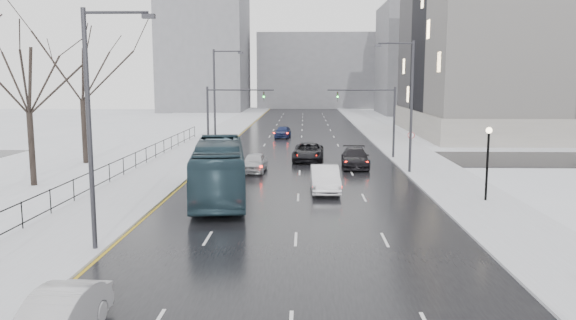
# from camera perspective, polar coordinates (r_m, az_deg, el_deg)

# --- Properties ---
(road) EXTENTS (16.00, 150.00, 0.04)m
(road) POSITION_cam_1_polar(r_m,az_deg,el_deg) (62.93, 1.36, 1.72)
(road) COLOR black
(road) RESTS_ON ground
(cross_road) EXTENTS (130.00, 10.00, 0.04)m
(cross_road) POSITION_cam_1_polar(r_m,az_deg,el_deg) (51.03, 1.27, 0.17)
(cross_road) COLOR black
(cross_road) RESTS_ON ground
(sidewalk_left) EXTENTS (5.00, 150.00, 0.16)m
(sidewalk_left) POSITION_cam_1_polar(r_m,az_deg,el_deg) (63.85, -8.11, 1.78)
(sidewalk_left) COLOR silver
(sidewalk_left) RESTS_ON ground
(sidewalk_right) EXTENTS (5.00, 150.00, 0.16)m
(sidewalk_right) POSITION_cam_1_polar(r_m,az_deg,el_deg) (63.73, 10.84, 1.71)
(sidewalk_right) COLOR silver
(sidewalk_right) RESTS_ON ground
(park_strip) EXTENTS (14.00, 150.00, 0.12)m
(park_strip) POSITION_cam_1_polar(r_m,az_deg,el_deg) (66.14, -16.25, 1.74)
(park_strip) COLOR white
(park_strip) RESTS_ON ground
(tree_park_d) EXTENTS (8.75, 8.75, 12.50)m
(tree_park_d) POSITION_cam_1_polar(r_m,az_deg,el_deg) (41.42, -24.38, -2.50)
(tree_park_d) COLOR black
(tree_park_d) RESTS_ON ground
(tree_park_e) EXTENTS (9.45, 9.45, 13.50)m
(tree_park_e) POSITION_cam_1_polar(r_m,az_deg,el_deg) (50.61, -19.85, -0.41)
(tree_park_e) COLOR black
(tree_park_e) RESTS_ON ground
(iron_fence) EXTENTS (0.06, 70.00, 1.30)m
(iron_fence) POSITION_cam_1_polar(r_m,az_deg,el_deg) (35.72, -20.34, -2.41)
(iron_fence) COLOR black
(iron_fence) RESTS_ON sidewalk_left
(streetlight_r_mid) EXTENTS (2.95, 0.25, 10.00)m
(streetlight_r_mid) POSITION_cam_1_polar(r_m,az_deg,el_deg) (43.25, 12.15, 5.98)
(streetlight_r_mid) COLOR #2D2D33
(streetlight_r_mid) RESTS_ON ground
(streetlight_l_near) EXTENTS (2.95, 0.25, 10.00)m
(streetlight_l_near) POSITION_cam_1_polar(r_m,az_deg,el_deg) (24.13, -19.08, 4.03)
(streetlight_l_near) COLOR #2D2D33
(streetlight_l_near) RESTS_ON ground
(streetlight_l_far) EXTENTS (2.95, 0.25, 10.00)m
(streetlight_l_far) POSITION_cam_1_polar(r_m,az_deg,el_deg) (55.20, -7.24, 6.56)
(streetlight_l_far) COLOR #2D2D33
(streetlight_l_far) RESTS_ON ground
(lamppost_r_mid) EXTENTS (0.36, 0.36, 4.28)m
(lamppost_r_mid) POSITION_cam_1_polar(r_m,az_deg,el_deg) (34.47, 19.64, 0.68)
(lamppost_r_mid) COLOR black
(lamppost_r_mid) RESTS_ON sidewalk_right
(mast_signal_right) EXTENTS (6.10, 0.33, 6.50)m
(mast_signal_right) POSITION_cam_1_polar(r_m,az_deg,el_deg) (51.08, 9.56, 4.68)
(mast_signal_right) COLOR #2D2D33
(mast_signal_right) RESTS_ON ground
(mast_signal_left) EXTENTS (6.10, 0.33, 6.50)m
(mast_signal_left) POSITION_cam_1_polar(r_m,az_deg,el_deg) (51.19, -6.97, 4.74)
(mast_signal_left) COLOR #2D2D33
(mast_signal_left) RESTS_ON ground
(no_uturn_sign) EXTENTS (0.60, 0.06, 2.70)m
(no_uturn_sign) POSITION_cam_1_polar(r_m,az_deg,el_deg) (47.60, 12.39, 2.16)
(no_uturn_sign) COLOR #2D2D33
(no_uturn_sign) RESTS_ON sidewalk_right
(civic_building) EXTENTS (41.00, 31.00, 24.80)m
(civic_building) POSITION_cam_1_polar(r_m,az_deg,el_deg) (82.26, 27.06, 10.18)
(civic_building) COLOR gray
(civic_building) RESTS_ON ground
(bldg_far_right) EXTENTS (24.00, 20.00, 22.00)m
(bldg_far_right) POSITION_cam_1_polar(r_m,az_deg,el_deg) (120.77, 15.16, 9.80)
(bldg_far_right) COLOR slate
(bldg_far_right) RESTS_ON ground
(bldg_far_left) EXTENTS (18.00, 22.00, 28.00)m
(bldg_far_left) POSITION_cam_1_polar(r_m,az_deg,el_deg) (129.64, -8.39, 11.20)
(bldg_far_left) COLOR slate
(bldg_far_left) RESTS_ON ground
(bldg_far_center) EXTENTS (30.00, 18.00, 18.00)m
(bldg_far_center) POSITION_cam_1_polar(r_m,az_deg,el_deg) (142.57, 3.21, 8.99)
(bldg_far_center) COLOR slate
(bldg_far_center) RESTS_ON ground
(sedan_left_near) EXTENTS (1.75, 4.31, 1.39)m
(sedan_left_near) POSITION_cam_1_polar(r_m,az_deg,el_deg) (17.21, -22.36, -14.50)
(sedan_left_near) COLOR #AFAEB2
(sedan_left_near) RESTS_ON road
(bus) EXTENTS (4.49, 12.66, 3.45)m
(bus) POSITION_cam_1_polar(r_m,az_deg,el_deg) (34.14, -7.04, -0.97)
(bus) COLOR #20343E
(bus) RESTS_ON road
(sedan_center_near) EXTENTS (1.97, 4.40, 1.47)m
(sedan_center_near) POSITION_cam_1_polar(r_m,az_deg,el_deg) (43.46, -3.43, -0.26)
(sedan_center_near) COLOR #B7B8BC
(sedan_center_near) RESTS_ON road
(sedan_right_near) EXTENTS (1.88, 5.08, 1.66)m
(sedan_right_near) POSITION_cam_1_polar(r_m,az_deg,el_deg) (35.88, 3.76, -1.92)
(sedan_right_near) COLOR white
(sedan_right_near) RESTS_ON road
(sedan_right_cross) EXTENTS (2.91, 5.77, 1.57)m
(sedan_right_cross) POSITION_cam_1_polar(r_m,az_deg,el_deg) (49.31, 2.06, 0.83)
(sedan_right_cross) COLOR black
(sedan_right_cross) RESTS_ON road
(sedan_right_far) EXTENTS (2.38, 5.46, 1.56)m
(sedan_right_far) POSITION_cam_1_polar(r_m,az_deg,el_deg) (45.95, 6.84, 0.22)
(sedan_right_far) COLOR black
(sedan_right_far) RESTS_ON road
(sedan_center_far) EXTENTS (2.09, 4.42, 1.46)m
(sedan_center_far) POSITION_cam_1_polar(r_m,az_deg,el_deg) (68.65, -0.53, 2.90)
(sedan_center_far) COLOR navy
(sedan_center_far) RESTS_ON road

